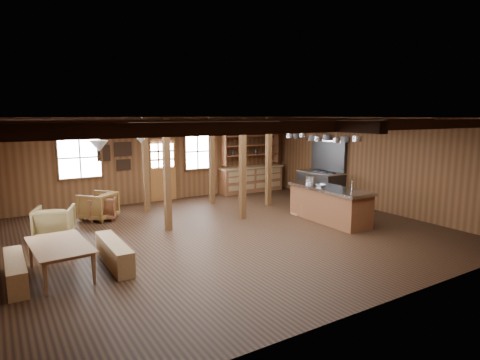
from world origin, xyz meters
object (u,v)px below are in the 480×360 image
(armchair_a, at_px, (98,206))
(kitchen_island, at_px, (329,204))
(commercial_range, at_px, (322,181))
(dining_table, at_px, (63,259))
(armchair_c, at_px, (55,222))
(armchair_b, at_px, (103,208))

(armchair_a, bearing_deg, kitchen_island, 106.72)
(commercial_range, xyz_separation_m, dining_table, (-8.55, -2.42, -0.36))
(dining_table, distance_m, armchair_a, 3.96)
(armchair_c, bearing_deg, dining_table, 104.95)
(commercial_range, distance_m, dining_table, 8.89)
(kitchen_island, relative_size, armchair_c, 3.02)
(armchair_a, xyz_separation_m, armchair_c, (-1.26, -1.23, -0.00))
(armchair_c, bearing_deg, armchair_b, -120.89)
(commercial_range, distance_m, armchair_c, 8.37)
(kitchen_island, distance_m, armchair_c, 6.94)
(dining_table, xyz_separation_m, armchair_a, (1.44, 3.69, 0.09))
(kitchen_island, bearing_deg, commercial_range, 52.26)
(armchair_b, bearing_deg, kitchen_island, 165.40)
(dining_table, bearing_deg, armchair_a, -24.87)
(kitchen_island, height_order, commercial_range, commercial_range)
(dining_table, bearing_deg, armchair_c, -7.81)
(kitchen_island, bearing_deg, dining_table, -176.97)
(armchair_b, bearing_deg, commercial_range, -171.04)
(armchair_b, distance_m, armchair_c, 1.79)
(armchair_a, height_order, armchair_c, armchair_a)
(kitchen_island, distance_m, armchair_a, 6.35)
(dining_table, relative_size, armchair_c, 1.98)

